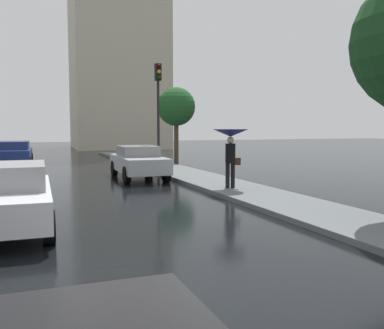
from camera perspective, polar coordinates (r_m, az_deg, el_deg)
name	(u,v)px	position (r m, az deg, el deg)	size (l,w,h in m)	color
ground	(162,304)	(5.57, -3.99, -17.87)	(120.00, 120.00, 0.00)	black
car_blue_near_kerb	(14,153)	(25.23, -22.44, 1.37)	(1.97, 4.34, 1.39)	navy
car_white_mid_road	(9,196)	(9.81, -23.03, -3.87)	(1.84, 4.45, 1.40)	silver
car_silver_behind_camera	(138,162)	(18.06, -7.08, 0.39)	(1.86, 4.32, 1.38)	#B2B5BA
pedestrian_with_umbrella_far	(231,140)	(14.26, 5.11, 3.28)	(1.17, 1.17, 1.95)	black
traffic_light	(158,98)	(19.67, -4.47, 8.75)	(0.26, 0.39, 4.84)	black
street_tree_near	(176,107)	(25.77, -2.11, 7.58)	(2.28, 2.28, 4.50)	#4C3823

